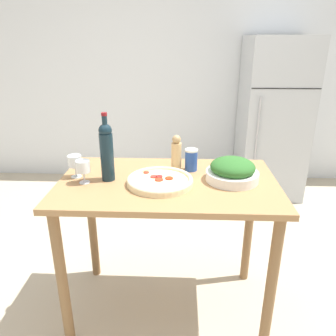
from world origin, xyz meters
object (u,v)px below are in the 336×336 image
at_px(wine_glass_far, 75,162).
at_px(pepper_mill, 176,154).
at_px(refrigerator, 272,119).
at_px(salad_bowl, 232,171).
at_px(wine_glass_near, 83,168).
at_px(homemade_pizza, 160,181).
at_px(salt_canister, 191,160).
at_px(wine_bottle, 107,151).

xyz_separation_m(wine_glass_far, pepper_mill, (0.56, 0.13, 0.01)).
xyz_separation_m(refrigerator, salad_bowl, (-0.68, -1.81, 0.12)).
relative_size(pepper_mill, salad_bowl, 0.75).
xyz_separation_m(wine_glass_near, wine_glass_far, (-0.07, 0.08, 0.00)).
height_order(pepper_mill, homemade_pizza, pepper_mill).
bearing_deg(wine_glass_far, refrigerator, 49.18).
distance_m(salad_bowl, salt_canister, 0.26).
relative_size(wine_glass_near, homemade_pizza, 0.36).
bearing_deg(refrigerator, salt_canister, -118.47).
bearing_deg(wine_glass_far, wine_glass_near, -48.32).
height_order(wine_glass_near, pepper_mill, pepper_mill).
xyz_separation_m(refrigerator, wine_glass_near, (-1.48, -1.87, 0.15)).
relative_size(salad_bowl, salt_canister, 2.20).
bearing_deg(wine_glass_near, homemade_pizza, 0.43).
relative_size(wine_bottle, salt_canister, 2.86).
distance_m(wine_bottle, pepper_mill, 0.41).
xyz_separation_m(wine_bottle, homemade_pizza, (0.29, -0.04, -0.15)).
distance_m(salad_bowl, homemade_pizza, 0.40).
distance_m(refrigerator, wine_bottle, 2.29).
xyz_separation_m(wine_bottle, wine_glass_far, (-0.19, 0.03, -0.08)).
distance_m(refrigerator, homemade_pizza, 2.16).
bearing_deg(wine_bottle, refrigerator, 53.33).
height_order(wine_glass_near, homemade_pizza, wine_glass_near).
xyz_separation_m(wine_bottle, pepper_mill, (0.37, 0.16, -0.07)).
distance_m(homemade_pizza, salt_canister, 0.27).
xyz_separation_m(wine_glass_far, salad_bowl, (0.87, -0.01, -0.03)).
bearing_deg(homemade_pizza, salt_canister, 50.46).
bearing_deg(pepper_mill, wine_bottle, -156.62).
xyz_separation_m(wine_glass_near, salt_canister, (0.58, 0.21, -0.02)).
xyz_separation_m(salad_bowl, homemade_pizza, (-0.39, -0.06, -0.04)).
relative_size(wine_bottle, wine_glass_far, 2.94).
distance_m(refrigerator, wine_glass_far, 2.38).
relative_size(refrigerator, salad_bowl, 5.75).
height_order(refrigerator, wine_glass_near, refrigerator).
bearing_deg(salad_bowl, pepper_mill, 155.77).
xyz_separation_m(wine_bottle, salt_canister, (0.46, 0.16, -0.10)).
height_order(refrigerator, wine_glass_far, refrigerator).
xyz_separation_m(pepper_mill, salt_canister, (0.09, 0.00, -0.04)).
bearing_deg(homemade_pizza, salad_bowl, 9.37).
xyz_separation_m(wine_glass_far, salt_canister, (0.65, 0.13, -0.02)).
distance_m(wine_bottle, homemade_pizza, 0.33).
relative_size(wine_glass_near, salt_canister, 0.97).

